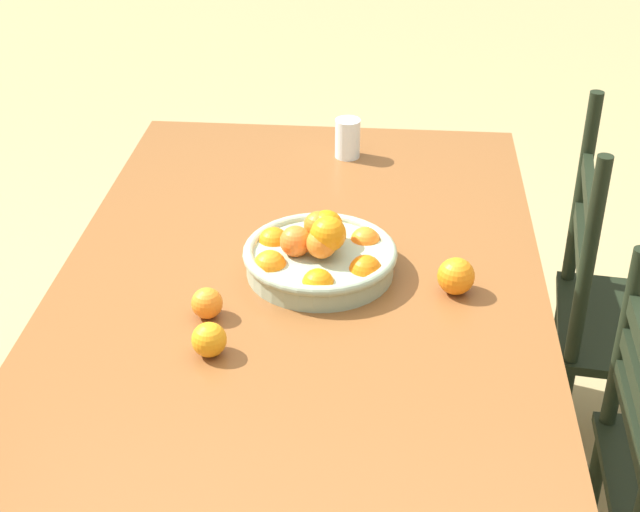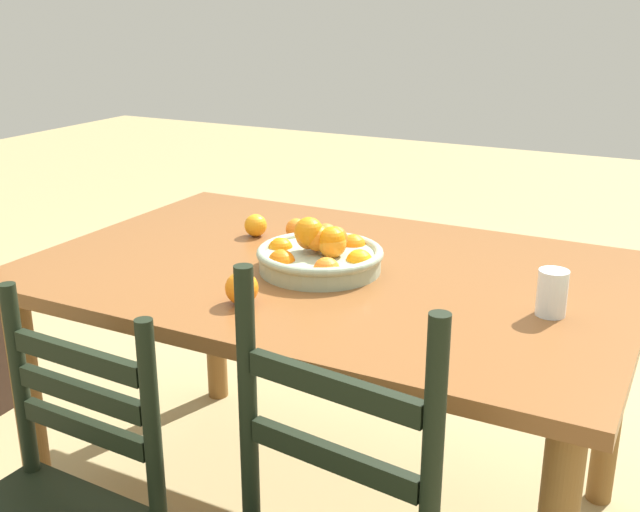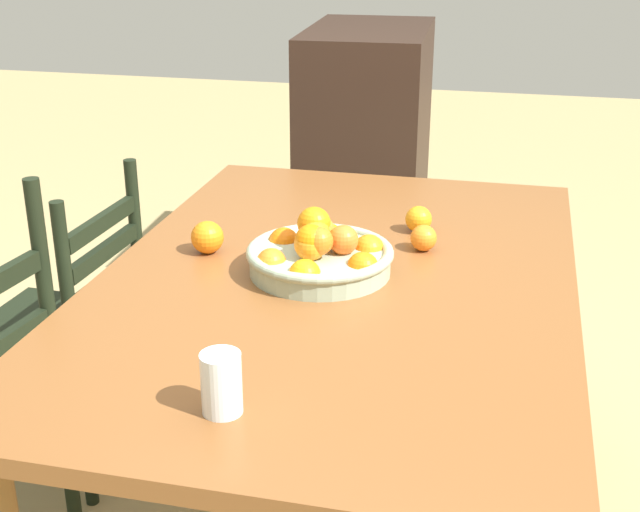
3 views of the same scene
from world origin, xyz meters
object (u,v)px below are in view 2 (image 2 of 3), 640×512
fruit_bowl (320,254)px  orange_loose_2 (296,229)px  drinking_glass (552,293)px  orange_loose_1 (256,225)px  orange_loose_0 (242,288)px  dining_table (330,302)px

fruit_bowl → orange_loose_2: bearing=-48.1°
fruit_bowl → drinking_glass: size_ratio=3.12×
orange_loose_1 → orange_loose_0: bearing=118.5°
fruit_bowl → orange_loose_0: fruit_bowl is taller
fruit_bowl → orange_loose_2: size_ratio=5.22×
orange_loose_0 → orange_loose_2: orange_loose_0 is taller
orange_loose_1 → drinking_glass: drinking_glass is taller
orange_loose_0 → drinking_glass: drinking_glass is taller
drinking_glass → orange_loose_0: bearing=22.0°
orange_loose_2 → drinking_glass: (-0.78, 0.23, 0.02)m
orange_loose_0 → orange_loose_1: (0.26, -0.47, -0.01)m
dining_table → orange_loose_0: bearing=78.7°
orange_loose_1 → fruit_bowl: bearing=149.7°
orange_loose_2 → orange_loose_0: bearing=104.8°
fruit_bowl → drinking_glass: (-0.59, 0.02, 0.01)m
fruit_bowl → orange_loose_1: bearing=-30.3°
dining_table → fruit_bowl: bearing=77.6°
dining_table → fruit_bowl: (0.01, 0.04, 0.15)m
fruit_bowl → orange_loose_1: (0.31, -0.18, -0.01)m
orange_loose_2 → drinking_glass: size_ratio=0.60×
dining_table → orange_loose_2: orange_loose_2 is taller
orange_loose_2 → orange_loose_1: bearing=12.6°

